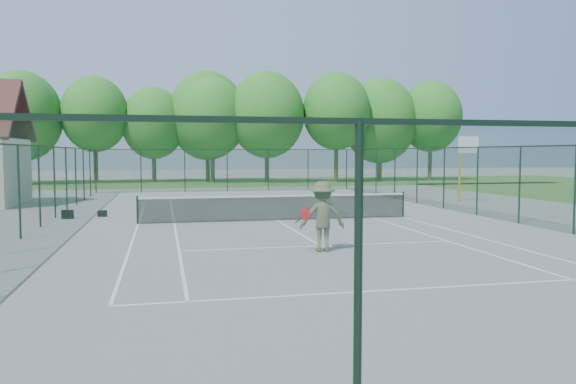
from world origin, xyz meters
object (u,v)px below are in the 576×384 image
at_px(tennis_player, 322,216).
at_px(sports_bag_a, 68,214).
at_px(basketball_goal, 464,156).
at_px(tennis_net, 277,206).

bearing_deg(tennis_player, sports_bag_a, 130.13).
bearing_deg(basketball_goal, tennis_net, -152.52).
height_order(tennis_net, basketball_goal, basketball_goal).
bearing_deg(basketball_goal, tennis_player, -132.03).
bearing_deg(basketball_goal, sports_bag_a, -169.75).
relative_size(sports_bag_a, tennis_player, 0.21).
distance_m(sports_bag_a, tennis_player, 12.82).
bearing_deg(tennis_player, basketball_goal, 47.97).
bearing_deg(tennis_net, sports_bag_a, 163.34).
distance_m(tennis_net, sports_bag_a, 8.82).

